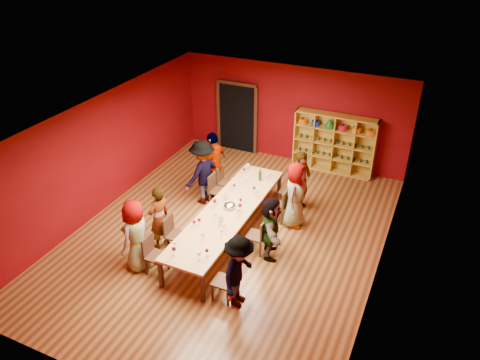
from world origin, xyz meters
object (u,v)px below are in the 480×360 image
object	(u,v)px
person_left_4	(214,164)
wine_bottle	(260,176)
shelving_unit	(335,140)
chair_person_left_3	(216,188)
person_right_4	(302,181)
chair_person_left_1	(173,232)
tasting_table	(228,212)
chair_person_right_0	(227,280)
chair_person_right_3	(281,204)
person_left_3	(203,172)
chair_person_left_4	(224,180)
person_left_1	(159,218)
person_right_0	(239,272)
person_left_0	(136,235)
person_right_3	(295,195)
chair_person_right_2	(260,234)
chair_person_right_4	(291,190)
person_right_2	(271,228)
chair_person_left_0	(153,253)
spittoon_bowl	(230,206)

from	to	relation	value
person_left_4	wine_bottle	xyz separation A→B (m)	(1.35, -0.01, -0.05)
shelving_unit	chair_person_left_3	xyz separation A→B (m)	(-2.31, -3.18, -0.49)
person_left_4	person_right_4	size ratio (longest dim) A/B	1.12
chair_person_left_1	person_right_4	world-z (taller)	person_right_4
shelving_unit	person_right_4	size ratio (longest dim) A/B	1.46
shelving_unit	tasting_table	bearing A→B (deg)	-107.92
chair_person_right_0	chair_person_right_3	distance (m)	3.05
chair_person_left_1	person_left_3	distance (m)	2.20
tasting_table	chair_person_left_4	world-z (taller)	chair_person_left_4
person_left_1	chair_person_left_4	distance (m)	2.65
person_left_1	person_left_3	world-z (taller)	person_left_3
person_left_3	person_right_0	size ratio (longest dim) A/B	1.11
person_left_0	person_right_3	xyz separation A→B (m)	(2.57, 2.95, 0.01)
wine_bottle	chair_person_right_2	bearing A→B (deg)	-67.62
person_left_1	chair_person_right_0	bearing A→B (deg)	85.07
chair_person_right_0	wine_bottle	size ratio (longest dim) A/B	2.60
chair_person_right_4	chair_person_right_3	bearing A→B (deg)	-90.00
chair_person_right_3	person_right_4	size ratio (longest dim) A/B	0.54
chair_person_right_3	person_left_4	bearing A→B (deg)	167.46
tasting_table	person_left_4	bearing A→B (deg)	126.60
person_left_3	shelving_unit	bearing A→B (deg)	156.21
tasting_table	chair_person_right_0	bearing A→B (deg)	-64.55
chair_person_left_3	chair_person_right_4	world-z (taller)	same
chair_person_left_4	chair_person_left_1	bearing A→B (deg)	-90.00
person_left_1	chair_person_right_4	bearing A→B (deg)	161.28
person_left_0	person_right_0	size ratio (longest dim) A/B	1.05
shelving_unit	chair_person_left_1	world-z (taller)	shelving_unit
person_left_3	person_right_2	bearing A→B (deg)	77.10
chair_person_left_1	wine_bottle	xyz separation A→B (m)	(1.06, 2.60, 0.38)
chair_person_left_0	chair_person_right_2	size ratio (longest dim) A/B	1.00
chair_person_left_0	chair_person_left_3	bearing A→B (deg)	90.00
person_right_3	person_right_4	size ratio (longest dim) A/B	1.04
shelving_unit	person_right_0	world-z (taller)	shelving_unit
person_left_0	chair_person_left_4	xyz separation A→B (m)	(0.39, 3.42, -0.35)
chair_person_right_0	person_right_2	distance (m)	1.71
chair_person_right_3	spittoon_bowl	size ratio (longest dim) A/B	3.14
chair_person_right_4	person_left_4	bearing A→B (deg)	-172.10
chair_person_left_3	person_left_3	xyz separation A→B (m)	(-0.38, 0.00, 0.40)
person_left_3	person_left_4	distance (m)	0.48
person_right_0	person_left_3	bearing A→B (deg)	37.93
chair_person_right_3	wine_bottle	world-z (taller)	wine_bottle
person_left_4	chair_person_left_3	bearing A→B (deg)	37.75
shelving_unit	chair_person_left_3	distance (m)	3.96
chair_person_right_4	person_right_0	bearing A→B (deg)	-86.15
person_left_3	chair_person_left_4	size ratio (longest dim) A/B	2.00
shelving_unit	person_left_0	xyz separation A→B (m)	(-2.70, -6.12, -0.14)
chair_person_left_3	chair_person_right_2	world-z (taller)	same
chair_person_right_3	wine_bottle	bearing A→B (deg)	148.86
person_left_1	person_left_3	xyz separation A→B (m)	(-0.03, 2.13, 0.10)
chair_person_left_0	chair_person_right_0	world-z (taller)	same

